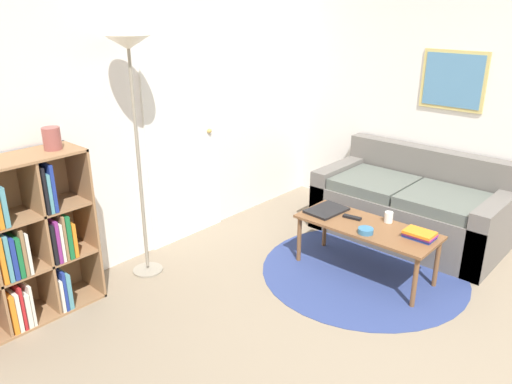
# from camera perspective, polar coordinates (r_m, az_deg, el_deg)

# --- Properties ---
(wall_back) EXTENTS (7.18, 0.11, 2.60)m
(wall_back) POSITION_cam_1_polar(r_m,az_deg,el_deg) (4.26, -11.79, 9.82)
(wall_back) COLOR silver
(wall_back) RESTS_ON ground_plane
(wall_right) EXTENTS (0.08, 5.69, 2.60)m
(wall_right) POSITION_cam_1_polar(r_m,az_deg,el_deg) (5.06, 18.41, 11.06)
(wall_right) COLOR silver
(wall_right) RESTS_ON ground_plane
(rug) EXTENTS (1.66, 1.66, 0.01)m
(rug) POSITION_cam_1_polar(r_m,az_deg,el_deg) (4.25, 12.16, -8.79)
(rug) COLOR navy
(rug) RESTS_ON ground_plane
(bookshelf) EXTENTS (1.06, 0.34, 1.15)m
(bookshelf) POSITION_cam_1_polar(r_m,az_deg,el_deg) (3.67, -26.64, -5.83)
(bookshelf) COLOR #936B47
(bookshelf) RESTS_ON ground_plane
(floor_lamp) EXTENTS (0.33, 0.33, 1.86)m
(floor_lamp) POSITION_cam_1_polar(r_m,az_deg,el_deg) (3.75, -14.16, 13.37)
(floor_lamp) COLOR gray
(floor_lamp) RESTS_ON ground_plane
(couch) EXTENTS (0.86, 1.65, 0.79)m
(couch) POSITION_cam_1_polar(r_m,az_deg,el_deg) (4.87, 17.40, -1.68)
(couch) COLOR #66605B
(couch) RESTS_ON ground_plane
(coffee_table) EXTENTS (0.46, 1.12, 0.43)m
(coffee_table) POSITION_cam_1_polar(r_m,az_deg,el_deg) (4.06, 12.51, -4.30)
(coffee_table) COLOR brown
(coffee_table) RESTS_ON ground_plane
(laptop) EXTENTS (0.36, 0.27, 0.02)m
(laptop) POSITION_cam_1_polar(r_m,az_deg,el_deg) (4.24, 8.07, -2.07)
(laptop) COLOR black
(laptop) RESTS_ON coffee_table
(bowl) EXTENTS (0.12, 0.12, 0.04)m
(bowl) POSITION_cam_1_polar(r_m,az_deg,el_deg) (3.89, 12.42, -4.35)
(bowl) COLOR teal
(bowl) RESTS_ON coffee_table
(book_stack_on_table) EXTENTS (0.16, 0.22, 0.06)m
(book_stack_on_table) POSITION_cam_1_polar(r_m,az_deg,el_deg) (3.92, 18.21, -4.64)
(book_stack_on_table) COLOR navy
(book_stack_on_table) RESTS_ON coffee_table
(cup) EXTENTS (0.07, 0.07, 0.09)m
(cup) POSITION_cam_1_polar(r_m,az_deg,el_deg) (4.12, 14.92, -2.79)
(cup) COLOR white
(cup) RESTS_ON coffee_table
(remote) EXTENTS (0.07, 0.16, 0.02)m
(remote) POSITION_cam_1_polar(r_m,az_deg,el_deg) (4.13, 10.93, -2.86)
(remote) COLOR black
(remote) RESTS_ON coffee_table
(vase_on_shelf) EXTENTS (0.12, 0.12, 0.15)m
(vase_on_shelf) POSITION_cam_1_polar(r_m,az_deg,el_deg) (3.60, -22.30, 5.68)
(vase_on_shelf) COLOR #934C47
(vase_on_shelf) RESTS_ON bookshelf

